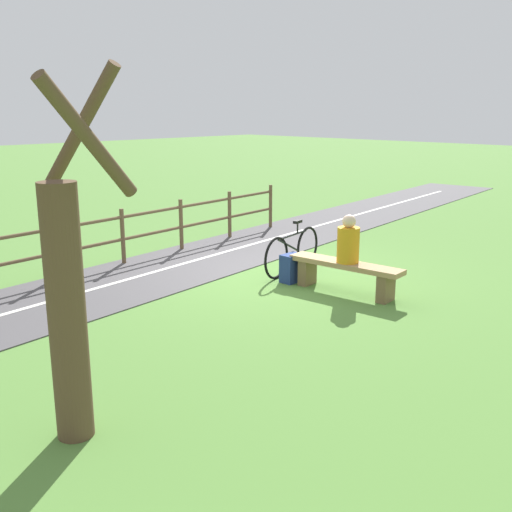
{
  "coord_description": "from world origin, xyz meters",
  "views": [
    {
      "loc": [
        -6.97,
        7.64,
        2.86
      ],
      "look_at": [
        -0.94,
        1.39,
        0.71
      ],
      "focal_mm": 42.18,
      "sensor_mm": 36.0,
      "label": 1
    }
  ],
  "objects_px": {
    "tree_far_left": "(63,285)",
    "bicycle": "(293,251)",
    "backpack": "(291,268)",
    "bench": "(345,271)",
    "person_seated": "(348,242)"
  },
  "relations": [
    {
      "from": "person_seated",
      "to": "tree_far_left",
      "type": "height_order",
      "value": "tree_far_left"
    },
    {
      "from": "bench",
      "to": "person_seated",
      "type": "bearing_deg",
      "value": -180.0
    },
    {
      "from": "backpack",
      "to": "tree_far_left",
      "type": "distance_m",
      "value": 5.5
    },
    {
      "from": "bicycle",
      "to": "tree_far_left",
      "type": "height_order",
      "value": "tree_far_left"
    },
    {
      "from": "bicycle",
      "to": "backpack",
      "type": "bearing_deg",
      "value": 28.71
    },
    {
      "from": "person_seated",
      "to": "bicycle",
      "type": "bearing_deg",
      "value": -18.7
    },
    {
      "from": "person_seated",
      "to": "backpack",
      "type": "bearing_deg",
      "value": 2.56
    },
    {
      "from": "person_seated",
      "to": "backpack",
      "type": "height_order",
      "value": "person_seated"
    },
    {
      "from": "person_seated",
      "to": "bicycle",
      "type": "xyz_separation_m",
      "value": [
        1.44,
        -0.36,
        -0.44
      ]
    },
    {
      "from": "bicycle",
      "to": "person_seated",
      "type": "bearing_deg",
      "value": 66.06
    },
    {
      "from": "tree_far_left",
      "to": "bicycle",
      "type": "bearing_deg",
      "value": -68.44
    },
    {
      "from": "bench",
      "to": "person_seated",
      "type": "height_order",
      "value": "person_seated"
    },
    {
      "from": "person_seated",
      "to": "bicycle",
      "type": "height_order",
      "value": "person_seated"
    },
    {
      "from": "bench",
      "to": "tree_far_left",
      "type": "height_order",
      "value": "tree_far_left"
    },
    {
      "from": "bench",
      "to": "tree_far_left",
      "type": "distance_m",
      "value": 5.35
    }
  ]
}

